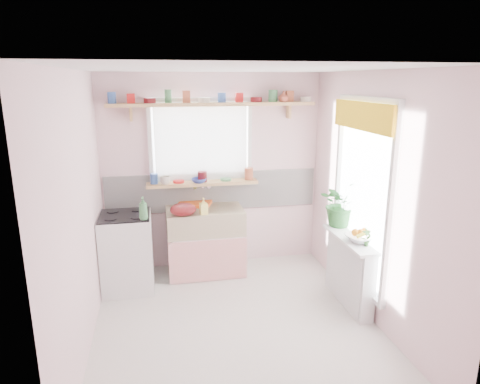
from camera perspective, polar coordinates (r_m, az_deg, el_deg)
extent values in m
plane|color=silver|center=(4.53, -0.48, -17.33)|extent=(3.20, 3.20, 0.00)
plane|color=white|center=(3.84, -0.56, 16.11)|extent=(3.20, 3.20, 0.00)
plane|color=#F4CDD2|center=(5.54, -3.64, 2.66)|extent=(2.80, 0.00, 2.80)
plane|color=#F4CDD2|center=(2.57, 6.40, -12.18)|extent=(2.80, 0.00, 2.80)
plane|color=#F4CDD2|center=(4.01, -20.62, -3.04)|extent=(0.00, 3.20, 3.20)
plane|color=#F4CDD2|center=(4.48, 17.35, -0.92)|extent=(0.00, 3.20, 3.20)
cube|color=white|center=(5.59, -3.58, 0.12)|extent=(2.74, 0.03, 0.50)
cube|color=#C47F8A|center=(5.64, -3.54, -1.85)|extent=(2.74, 0.02, 0.12)
cube|color=white|center=(5.45, -5.28, 6.69)|extent=(1.20, 0.01, 1.00)
cube|color=white|center=(5.39, -5.20, 6.60)|extent=(1.15, 0.02, 0.95)
cube|color=white|center=(4.65, 16.13, -0.27)|extent=(0.01, 1.10, 1.90)
cube|color=yellow|center=(4.48, 15.90, 9.73)|extent=(0.03, 1.20, 0.28)
cube|color=white|center=(5.53, -4.60, -7.98)|extent=(0.85, 0.55, 0.55)
cube|color=#ED4645|center=(5.28, -4.23, -9.13)|extent=(0.95, 0.02, 0.53)
cube|color=#C4B48F|center=(5.38, -4.69, -3.80)|extent=(0.95, 0.55, 0.30)
cylinder|color=silver|center=(5.51, -5.09, 0.96)|extent=(0.03, 0.22, 0.03)
cube|color=white|center=(5.22, -14.81, -7.81)|extent=(0.58, 0.58, 0.90)
cube|color=black|center=(5.07, -15.14, -3.04)|extent=(0.56, 0.56, 0.02)
cylinder|color=black|center=(4.94, -16.87, -3.44)|extent=(0.14, 0.14, 0.01)
cylinder|color=black|center=(4.92, -13.62, -3.29)|extent=(0.14, 0.14, 0.01)
cylinder|color=black|center=(5.21, -16.60, -2.49)|extent=(0.14, 0.14, 0.01)
cylinder|color=black|center=(5.19, -13.52, -2.35)|extent=(0.14, 0.14, 0.01)
cube|color=white|center=(4.90, 14.39, -10.26)|extent=(0.15, 0.90, 0.75)
cube|color=white|center=(4.74, 14.36, -6.08)|extent=(0.22, 0.95, 0.03)
cube|color=tan|center=(5.43, -5.02, 1.19)|extent=(1.40, 0.22, 0.04)
cube|color=tan|center=(5.30, -3.60, 11.60)|extent=(2.52, 0.24, 0.04)
cylinder|color=#3359A5|center=(5.27, -16.72, 11.88)|extent=(0.11, 0.11, 0.12)
cylinder|color=red|center=(5.25, -14.34, 12.03)|extent=(0.11, 0.11, 0.12)
cylinder|color=#590F14|center=(5.25, -11.93, 11.84)|extent=(0.11, 0.11, 0.06)
cylinder|color=#3F7F4C|center=(5.25, -9.56, 12.28)|extent=(0.11, 0.11, 0.12)
cylinder|color=#A55133|center=(5.26, -7.17, 12.37)|extent=(0.11, 0.11, 0.12)
cylinder|color=silver|center=(5.29, -4.79, 12.11)|extent=(0.11, 0.11, 0.06)
cylinder|color=#3359A5|center=(5.31, -2.44, 12.49)|extent=(0.11, 0.11, 0.12)
cylinder|color=red|center=(5.35, -0.12, 12.52)|extent=(0.11, 0.11, 0.12)
cylinder|color=#590F14|center=(5.40, 2.17, 12.21)|extent=(0.11, 0.11, 0.06)
cylinder|color=#3F7F4C|center=(5.45, 4.42, 12.51)|extent=(0.11, 0.11, 0.12)
cylinder|color=#A55133|center=(5.51, 6.62, 12.49)|extent=(0.11, 0.11, 0.12)
cylinder|color=silver|center=(5.58, 8.75, 12.14)|extent=(0.11, 0.11, 0.06)
cylinder|color=#3359A5|center=(5.39, -11.60, 1.70)|extent=(0.11, 0.11, 0.12)
cylinder|color=red|center=(5.39, -8.31, 1.86)|extent=(0.11, 0.11, 0.12)
cylinder|color=#590F14|center=(5.42, -5.03, 1.71)|extent=(0.11, 0.11, 0.06)
cylinder|color=#3F7F4C|center=(5.46, -1.80, 2.17)|extent=(0.11, 0.11, 0.12)
cylinder|color=#A55133|center=(5.52, 1.38, 2.30)|extent=(0.11, 0.11, 0.12)
cube|color=#E65514|center=(5.51, -6.06, -1.54)|extent=(0.48, 0.42, 0.04)
ellipsoid|color=#5F1013|center=(5.10, -7.60, -2.33)|extent=(0.31, 0.31, 0.14)
imported|color=#29672B|center=(5.02, 13.24, -1.45)|extent=(0.61, 0.58, 0.53)
imported|color=silver|center=(4.64, 15.74, -5.94)|extent=(0.36, 0.36, 0.07)
imported|color=#356A2A|center=(4.52, 16.53, -5.83)|extent=(0.11, 0.08, 0.19)
imported|color=#F4E76C|center=(5.12, -4.88, -1.89)|extent=(0.10, 0.10, 0.20)
imported|color=beige|center=(5.33, -9.96, 1.53)|extent=(0.15, 0.15, 0.10)
imported|color=#354BAE|center=(5.36, -5.50, 1.53)|extent=(0.22, 0.22, 0.06)
imported|color=#9B442F|center=(5.43, 5.84, 12.55)|extent=(0.16, 0.16, 0.13)
imported|color=#3F7F4B|center=(4.80, -12.79, -2.13)|extent=(0.11, 0.11, 0.26)
sphere|color=orange|center=(4.62, 15.79, -5.26)|extent=(0.08, 0.08, 0.08)
sphere|color=orange|center=(4.68, 16.28, -5.07)|extent=(0.08, 0.08, 0.08)
sphere|color=orange|center=(4.62, 15.12, -5.24)|extent=(0.08, 0.08, 0.08)
cylinder|color=yellow|center=(4.59, 16.30, -5.33)|extent=(0.18, 0.04, 0.10)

